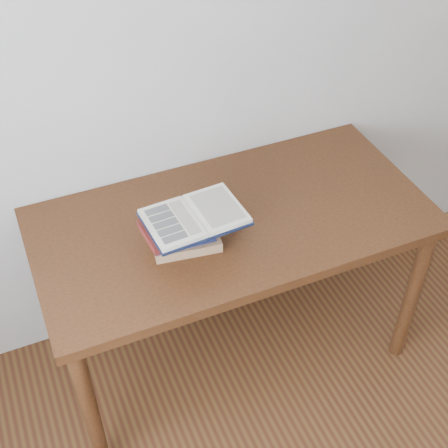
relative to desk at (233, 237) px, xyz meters
name	(u,v)px	position (x,y,z in m)	size (l,w,h in m)	color
desk	(233,237)	(0.00, 0.00, 0.00)	(1.46, 0.73, 0.78)	#4C2A13
book_stack	(183,230)	(-0.21, -0.05, 0.16)	(0.27, 0.19, 0.12)	#AD7959
open_book	(195,217)	(-0.18, -0.08, 0.23)	(0.34, 0.25, 0.03)	black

